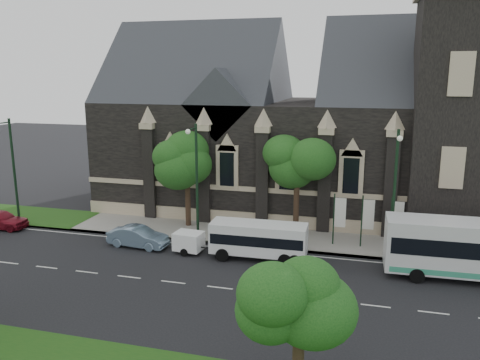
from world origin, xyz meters
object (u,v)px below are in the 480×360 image
(banner_flag_center, at_px, (366,217))
(shuttle_bus, at_px, (259,238))
(tree_walk_right, at_px, (300,163))
(sedan, at_px, (138,237))
(street_lamp_far, at_px, (12,166))
(banner_flag_left, at_px, (338,215))
(banner_flag_right, at_px, (395,219))
(car_far_red, at_px, (0,219))
(tree_park_east, at_px, (305,298))
(box_trailer, at_px, (189,241))
(tree_walk_left, at_px, (190,159))
(street_lamp_mid, at_px, (196,177))
(street_lamp_near, at_px, (395,188))

(banner_flag_center, relative_size, shuttle_bus, 0.60)
(tree_walk_right, relative_size, banner_flag_center, 1.95)
(tree_walk_right, distance_m, sedan, 13.42)
(street_lamp_far, bearing_deg, banner_flag_left, 4.15)
(street_lamp_far, xyz_separation_m, banner_flag_left, (26.29, 1.91, -2.73))
(banner_flag_right, xyz_separation_m, car_far_red, (-31.17, -2.90, -1.60))
(banner_flag_left, bearing_deg, banner_flag_center, 0.00)
(tree_park_east, relative_size, box_trailer, 2.17)
(sedan, bearing_deg, tree_park_east, -131.17)
(sedan, xyz_separation_m, car_far_red, (-12.99, 0.95, 0.03))
(tree_park_east, relative_size, tree_walk_left, 0.82)
(street_lamp_mid, bearing_deg, tree_walk_right, 26.65)
(street_lamp_near, xyz_separation_m, street_lamp_far, (-30.00, 0.00, 0.00))
(street_lamp_near, xyz_separation_m, sedan, (-17.90, -1.94, -4.36))
(tree_walk_left, relative_size, car_far_red, 1.67)
(street_lamp_near, xyz_separation_m, street_lamp_mid, (-14.00, 0.00, 0.00))
(tree_park_east, height_order, tree_walk_right, tree_walk_right)
(box_trailer, xyz_separation_m, car_far_red, (-17.04, 1.16, -0.08))
(tree_park_east, xyz_separation_m, tree_walk_left, (-11.97, 20.03, 1.12))
(street_lamp_mid, distance_m, banner_flag_left, 10.81)
(tree_walk_left, distance_m, box_trailer, 7.80)
(banner_flag_left, bearing_deg, tree_park_east, -90.35)
(shuttle_bus, bearing_deg, tree_park_east, -72.52)
(street_lamp_far, relative_size, box_trailer, 3.11)
(street_lamp_far, bearing_deg, tree_park_east, -32.10)
(street_lamp_near, distance_m, banner_flag_left, 4.99)
(tree_park_east, bearing_deg, tree_walk_right, 98.42)
(banner_flag_center, bearing_deg, tree_walk_left, 173.11)
(street_lamp_far, relative_size, banner_flag_left, 2.25)
(sedan, bearing_deg, banner_flag_center, -71.99)
(street_lamp_mid, xyz_separation_m, banner_flag_center, (12.29, 1.91, -2.73))
(shuttle_bus, bearing_deg, banner_flag_right, 21.96)
(street_lamp_near, relative_size, banner_flag_center, 2.25)
(tree_park_east, bearing_deg, street_lamp_mid, 121.79)
(street_lamp_mid, bearing_deg, box_trailer, -85.88)
(street_lamp_far, distance_m, shuttle_bus, 21.64)
(street_lamp_mid, distance_m, shuttle_bus, 6.68)
(banner_flag_right, distance_m, car_far_red, 31.35)
(street_lamp_far, xyz_separation_m, car_far_red, (-0.89, -0.99, -4.33))
(tree_walk_left, bearing_deg, street_lamp_mid, -63.53)
(street_lamp_near, relative_size, street_lamp_far, 1.00)
(tree_park_east, distance_m, box_trailer, 17.83)
(sedan, bearing_deg, tree_walk_right, -58.78)
(street_lamp_near, xyz_separation_m, banner_flag_right, (0.29, 1.91, -2.73))
(sedan, distance_m, car_far_red, 13.02)
(tree_walk_left, relative_size, banner_flag_right, 1.91)
(street_lamp_mid, relative_size, banner_flag_center, 2.25)
(tree_walk_left, bearing_deg, street_lamp_near, -12.87)
(banner_flag_left, bearing_deg, banner_flag_right, 0.00)
(street_lamp_near, distance_m, street_lamp_mid, 14.00)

